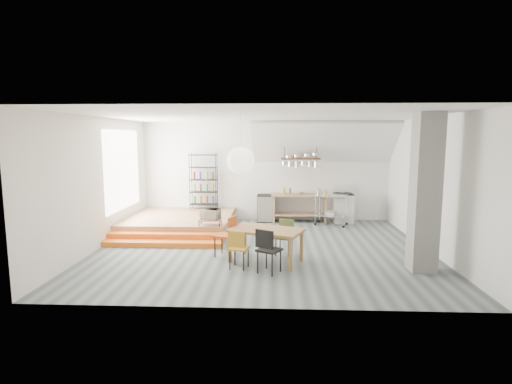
{
  "coord_description": "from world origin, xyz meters",
  "views": [
    {
      "loc": [
        0.28,
        -9.54,
        2.7
      ],
      "look_at": [
        -0.19,
        0.8,
        1.29
      ],
      "focal_mm": 28.0,
      "sensor_mm": 36.0,
      "label": 1
    }
  ],
  "objects_px": {
    "dining_table": "(266,233)",
    "rolling_cart": "(331,206)",
    "mini_fridge": "(265,208)",
    "stove": "(343,207)"
  },
  "relations": [
    {
      "from": "dining_table",
      "to": "rolling_cart",
      "type": "relative_size",
      "value": 1.63
    },
    {
      "from": "dining_table",
      "to": "rolling_cart",
      "type": "xyz_separation_m",
      "value": [
        1.95,
        3.78,
        -0.04
      ]
    },
    {
      "from": "dining_table",
      "to": "stove",
      "type": "bearing_deg",
      "value": 82.33
    },
    {
      "from": "dining_table",
      "to": "rolling_cart",
      "type": "height_order",
      "value": "rolling_cart"
    },
    {
      "from": "dining_table",
      "to": "rolling_cart",
      "type": "bearing_deg",
      "value": 84.51
    },
    {
      "from": "stove",
      "to": "mini_fridge",
      "type": "bearing_deg",
      "value": 178.99
    },
    {
      "from": "rolling_cart",
      "to": "mini_fridge",
      "type": "height_order",
      "value": "rolling_cart"
    },
    {
      "from": "dining_table",
      "to": "mini_fridge",
      "type": "height_order",
      "value": "mini_fridge"
    },
    {
      "from": "stove",
      "to": "dining_table",
      "type": "bearing_deg",
      "value": -119.43
    },
    {
      "from": "stove",
      "to": "dining_table",
      "type": "xyz_separation_m",
      "value": [
        -2.39,
        -4.24,
        0.17
      ]
    }
  ]
}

